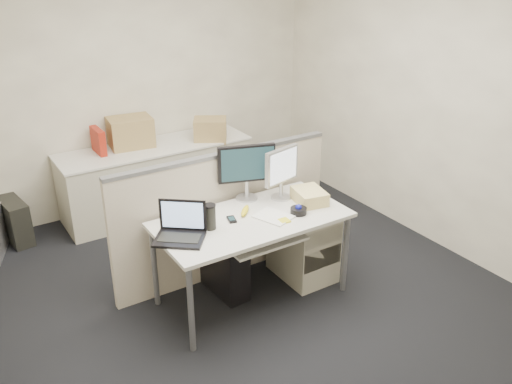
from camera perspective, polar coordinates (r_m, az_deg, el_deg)
floor at (r=4.57m, az=-0.43°, el=-10.97°), size 4.00×4.50×0.01m
wall_back at (r=5.91m, az=-12.31°, el=11.24°), size 4.00×0.02×2.70m
wall_right at (r=5.24m, az=18.68°, el=8.85°), size 0.02×4.50×2.70m
desk at (r=4.22m, az=-0.46°, el=-3.54°), size 1.50×0.75×0.73m
keyboard_tray at (r=4.11m, az=0.88°, el=-5.09°), size 0.62×0.32×0.02m
drawer_pedestal at (r=4.70m, az=4.96°, el=-5.26°), size 0.40×0.55×0.65m
cubicle_partition at (r=4.62m, az=-3.37°, el=-2.60°), size 2.00×0.06×1.10m
back_counter at (r=5.92m, az=-10.36°, el=1.34°), size 2.00×0.60×0.72m
monitor_main at (r=4.41m, az=-1.01°, el=2.06°), size 0.50×0.32×0.47m
monitor_small at (r=4.44m, az=2.70°, el=1.90°), size 0.39×0.25×0.43m
laptop at (r=3.86m, az=-8.16°, el=-3.37°), size 0.43×0.42×0.26m
trackball at (r=4.26m, az=4.49°, el=-1.99°), size 0.17×0.17×0.05m
desk_phone at (r=4.55m, az=5.44°, el=-0.15°), size 0.26×0.24×0.06m
paper_stack at (r=4.20m, az=1.86°, el=-2.60°), size 0.30×0.33×0.01m
sticky_pad at (r=4.14m, az=2.98°, el=-3.03°), size 0.08×0.08×0.01m
travel_mug at (r=4.01m, az=-4.87°, el=-2.69°), size 0.11×0.11×0.18m
banana at (r=4.26m, az=-1.17°, el=-1.98°), size 0.17×0.17×0.04m
cellphone at (r=4.16m, az=-2.58°, el=-2.90°), size 0.08×0.12×0.01m
manila_folders at (r=4.45m, az=5.64°, el=-0.44°), size 0.28×0.33×0.11m
keyboard at (r=4.13m, az=0.72°, el=-4.51°), size 0.51×0.22×0.03m
pc_tower_desk at (r=4.52m, az=-3.42°, el=-7.85°), size 0.23×0.51×0.46m
pc_tower_spare_dark at (r=5.76m, az=-24.03°, el=-2.79°), size 0.25×0.48×0.43m
cardboard_box_left at (r=5.78m, az=-13.06°, el=6.07°), size 0.47×0.37×0.33m
cardboard_box_right at (r=5.88m, az=-4.84°, el=6.54°), size 0.43×0.40×0.25m
red_binder at (r=5.68m, az=-16.26°, el=5.09°), size 0.07×0.29×0.27m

